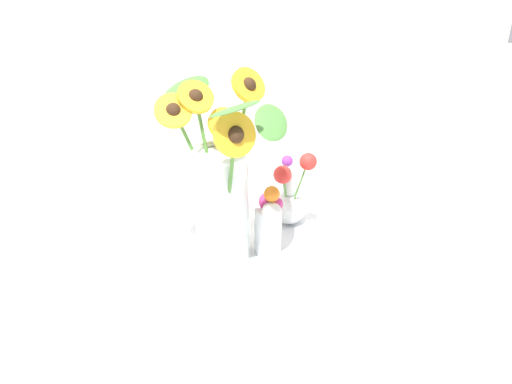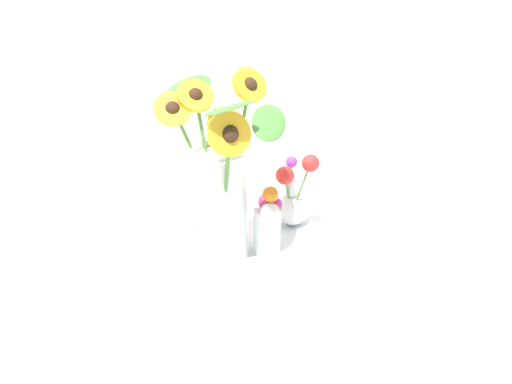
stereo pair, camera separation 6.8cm
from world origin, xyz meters
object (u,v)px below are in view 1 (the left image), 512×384
at_px(serving_tray, 256,246).
at_px(vase_small_center, 269,221).
at_px(mason_jar_sunflowers, 223,189).
at_px(vase_bulb_right, 290,197).

xyz_separation_m(serving_tray, vase_small_center, (0.01, -0.04, 0.08)).
xyz_separation_m(mason_jar_sunflowers, vase_small_center, (0.09, -0.04, -0.08)).
bearing_deg(vase_bulb_right, vase_small_center, -146.18).
height_order(mason_jar_sunflowers, vase_bulb_right, mason_jar_sunflowers).
bearing_deg(mason_jar_sunflowers, vase_small_center, -24.58).
bearing_deg(vase_small_center, mason_jar_sunflowers, 155.42).
bearing_deg(mason_jar_sunflowers, vase_bulb_right, 9.81).
bearing_deg(serving_tray, vase_small_center, -82.04).
distance_m(serving_tray, mason_jar_sunflowers, 0.18).
bearing_deg(vase_bulb_right, mason_jar_sunflowers, -170.19).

